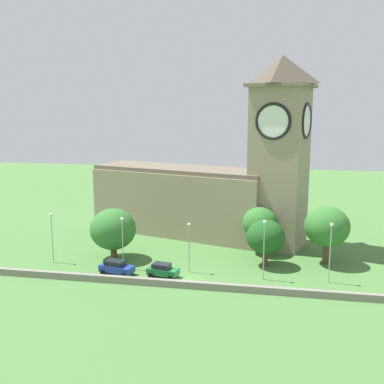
{
  "coord_description": "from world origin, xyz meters",
  "views": [
    {
      "loc": [
        11.01,
        -54.38,
        21.75
      ],
      "look_at": [
        -0.83,
        8.79,
        9.99
      ],
      "focal_mm": 42.52,
      "sensor_mm": 36.0,
      "label": 1
    }
  ],
  "objects_px": {
    "tree_churchyard": "(260,223)",
    "tree_riverside_west": "(327,227)",
    "tree_riverside_east": "(113,229)",
    "car_blue": "(116,267)",
    "streetlamp_west_mid": "(122,235)",
    "streetlamp_east_end": "(331,244)",
    "car_green": "(163,270)",
    "tree_by_tower": "(266,237)",
    "streetlamp_central": "(189,239)",
    "church": "(213,184)",
    "streetlamp_west_end": "(52,230)",
    "streetlamp_east_mid": "(264,241)"
  },
  "relations": [
    {
      "from": "tree_riverside_east",
      "to": "tree_by_tower",
      "type": "relative_size",
      "value": 1.14
    },
    {
      "from": "church",
      "to": "streetlamp_east_end",
      "type": "xyz_separation_m",
      "value": [
        17.49,
        -18.42,
        -4.01
      ]
    },
    {
      "from": "streetlamp_west_end",
      "to": "streetlamp_east_mid",
      "type": "distance_m",
      "value": 29.91
    },
    {
      "from": "church",
      "to": "tree_riverside_east",
      "type": "xyz_separation_m",
      "value": [
        -12.64,
        -14.55,
        -4.65
      ]
    },
    {
      "from": "tree_riverside_west",
      "to": "streetlamp_west_mid",
      "type": "bearing_deg",
      "value": -165.39
    },
    {
      "from": "tree_by_tower",
      "to": "streetlamp_east_end",
      "type": "bearing_deg",
      "value": -31.41
    },
    {
      "from": "tree_churchyard",
      "to": "tree_riverside_west",
      "type": "xyz_separation_m",
      "value": [
        9.48,
        -3.16,
        0.7
      ]
    },
    {
      "from": "church",
      "to": "tree_by_tower",
      "type": "height_order",
      "value": "church"
    },
    {
      "from": "tree_riverside_west",
      "to": "tree_riverside_east",
      "type": "relative_size",
      "value": 1.1
    },
    {
      "from": "streetlamp_west_mid",
      "to": "car_green",
      "type": "bearing_deg",
      "value": -18.8
    },
    {
      "from": "tree_churchyard",
      "to": "tree_by_tower",
      "type": "xyz_separation_m",
      "value": [
        1.04,
        -5.62,
        -0.53
      ]
    },
    {
      "from": "tree_riverside_west",
      "to": "streetlamp_central",
      "type": "bearing_deg",
      "value": -159.41
    },
    {
      "from": "car_green",
      "to": "tree_by_tower",
      "type": "xyz_separation_m",
      "value": [
        13.1,
        6.85,
        3.29
      ]
    },
    {
      "from": "streetlamp_east_mid",
      "to": "tree_churchyard",
      "type": "distance_m",
      "value": 11.06
    },
    {
      "from": "tree_riverside_west",
      "to": "tree_by_tower",
      "type": "bearing_deg",
      "value": -163.74
    },
    {
      "from": "streetlamp_east_end",
      "to": "tree_by_tower",
      "type": "relative_size",
      "value": 1.18
    },
    {
      "from": "streetlamp_east_end",
      "to": "tree_by_tower",
      "type": "bearing_deg",
      "value": 148.59
    },
    {
      "from": "streetlamp_east_end",
      "to": "car_blue",
      "type": "bearing_deg",
      "value": -175.83
    },
    {
      "from": "car_blue",
      "to": "streetlamp_west_mid",
      "type": "height_order",
      "value": "streetlamp_west_mid"
    },
    {
      "from": "streetlamp_east_mid",
      "to": "tree_riverside_east",
      "type": "distance_m",
      "value": 22.32
    },
    {
      "from": "tree_riverside_east",
      "to": "car_blue",
      "type": "bearing_deg",
      "value": -66.71
    },
    {
      "from": "car_green",
      "to": "tree_riverside_west",
      "type": "distance_m",
      "value": 23.9
    },
    {
      "from": "church",
      "to": "tree_by_tower",
      "type": "distance_m",
      "value": 17.1
    },
    {
      "from": "streetlamp_east_mid",
      "to": "streetlamp_west_mid",
      "type": "bearing_deg",
      "value": 178.11
    },
    {
      "from": "streetlamp_west_end",
      "to": "tree_riverside_east",
      "type": "bearing_deg",
      "value": 21.19
    },
    {
      "from": "streetlamp_west_end",
      "to": "streetlamp_central",
      "type": "relative_size",
      "value": 1.06
    },
    {
      "from": "streetlamp_west_end",
      "to": "streetlamp_east_end",
      "type": "height_order",
      "value": "streetlamp_east_end"
    },
    {
      "from": "streetlamp_east_end",
      "to": "tree_riverside_west",
      "type": "bearing_deg",
      "value": 87.8
    },
    {
      "from": "streetlamp_west_end",
      "to": "streetlamp_east_end",
      "type": "xyz_separation_m",
      "value": [
        38.11,
        -0.77,
        0.31
      ]
    },
    {
      "from": "streetlamp_west_mid",
      "to": "streetlamp_east_end",
      "type": "relative_size",
      "value": 0.93
    },
    {
      "from": "streetlamp_east_end",
      "to": "tree_by_tower",
      "type": "xyz_separation_m",
      "value": [
        -8.15,
        4.98,
        -0.95
      ]
    },
    {
      "from": "tree_churchyard",
      "to": "tree_riverside_east",
      "type": "relative_size",
      "value": 0.95
    },
    {
      "from": "streetlamp_east_mid",
      "to": "tree_riverside_west",
      "type": "height_order",
      "value": "tree_riverside_west"
    },
    {
      "from": "church",
      "to": "tree_riverside_west",
      "type": "relative_size",
      "value": 4.67
    },
    {
      "from": "car_green",
      "to": "tree_by_tower",
      "type": "relative_size",
      "value": 0.65
    },
    {
      "from": "streetlamp_east_mid",
      "to": "tree_riverside_east",
      "type": "bearing_deg",
      "value": 168.93
    },
    {
      "from": "car_blue",
      "to": "streetlamp_west_end",
      "type": "bearing_deg",
      "value": 165.17
    },
    {
      "from": "tree_riverside_west",
      "to": "tree_by_tower",
      "type": "distance_m",
      "value": 8.87
    },
    {
      "from": "streetlamp_west_mid",
      "to": "tree_riverside_west",
      "type": "distance_m",
      "value": 28.62
    },
    {
      "from": "streetlamp_east_end",
      "to": "tree_churchyard",
      "type": "distance_m",
      "value": 14.04
    },
    {
      "from": "streetlamp_east_mid",
      "to": "streetlamp_east_end",
      "type": "xyz_separation_m",
      "value": [
        8.23,
        0.41,
        -0.05
      ]
    },
    {
      "from": "car_blue",
      "to": "car_green",
      "type": "relative_size",
      "value": 1.14
    },
    {
      "from": "streetlamp_west_end",
      "to": "tree_by_tower",
      "type": "xyz_separation_m",
      "value": [
        29.96,
        4.2,
        -0.63
      ]
    },
    {
      "from": "streetlamp_west_mid",
      "to": "tree_by_tower",
      "type": "xyz_separation_m",
      "value": [
        19.25,
        4.76,
        -0.63
      ]
    },
    {
      "from": "streetlamp_west_mid",
      "to": "streetlamp_east_mid",
      "type": "relative_size",
      "value": 0.92
    },
    {
      "from": "streetlamp_central",
      "to": "tree_riverside_east",
      "type": "distance_m",
      "value": 12.42
    },
    {
      "from": "church",
      "to": "tree_by_tower",
      "type": "relative_size",
      "value": 5.84
    },
    {
      "from": "streetlamp_west_mid",
      "to": "tree_riverside_west",
      "type": "height_order",
      "value": "tree_riverside_west"
    },
    {
      "from": "streetlamp_west_mid",
      "to": "tree_by_tower",
      "type": "bearing_deg",
      "value": 13.88
    },
    {
      "from": "church",
      "to": "car_green",
      "type": "relative_size",
      "value": 9.03
    }
  ]
}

